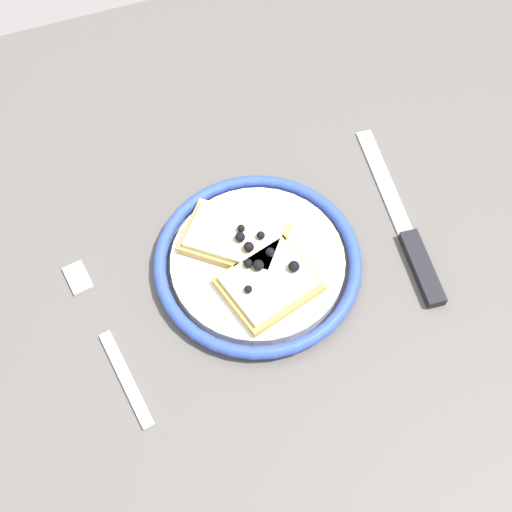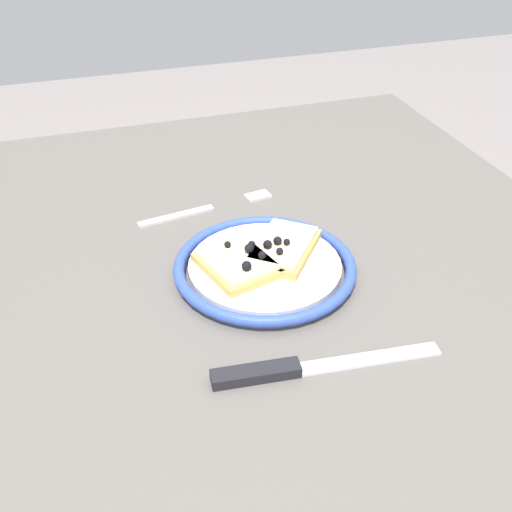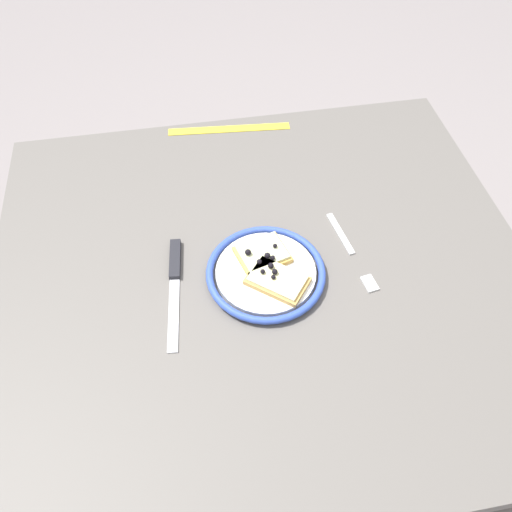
% 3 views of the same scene
% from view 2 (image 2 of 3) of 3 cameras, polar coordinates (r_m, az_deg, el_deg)
% --- Properties ---
extents(dining_table, '(1.01, 0.92, 0.72)m').
position_cam_2_polar(dining_table, '(0.82, -0.45, -6.15)').
color(dining_table, '#5B5651').
rests_on(dining_table, ground_plane).
extents(plate, '(0.22, 0.22, 0.02)m').
position_cam_2_polar(plate, '(0.77, 0.73, -0.89)').
color(plate, white).
rests_on(plate, dining_table).
extents(pizza_slice_near, '(0.11, 0.10, 0.03)m').
position_cam_2_polar(pizza_slice_near, '(0.76, -1.72, -0.48)').
color(pizza_slice_near, tan).
rests_on(pizza_slice_near, plate).
extents(pizza_slice_far, '(0.12, 0.12, 0.03)m').
position_cam_2_polar(pizza_slice_far, '(0.78, 2.46, 0.81)').
color(pizza_slice_far, tan).
rests_on(pizza_slice_far, plate).
extents(knife, '(0.04, 0.24, 0.01)m').
position_cam_2_polar(knife, '(0.65, 2.87, -10.14)').
color(knife, silver).
rests_on(knife, dining_table).
extents(fork, '(0.05, 0.20, 0.00)m').
position_cam_2_polar(fork, '(0.91, -4.35, 4.29)').
color(fork, silver).
rests_on(fork, dining_table).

